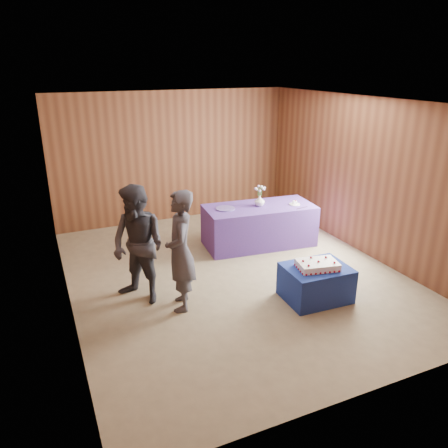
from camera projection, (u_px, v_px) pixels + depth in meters
ground at (234, 274)px, 7.05m from camera, size 6.00×6.00×0.00m
room_shell at (234, 164)px, 6.42m from camera, size 5.04×6.04×2.72m
cake_table at (316, 283)px, 6.25m from camera, size 0.93×0.74×0.50m
serving_table at (259, 225)px, 8.09m from camera, size 2.08×1.10×0.75m
sheet_cake at (317, 265)px, 6.11m from camera, size 0.64×0.50×0.13m
vase at (260, 201)px, 7.94m from camera, size 0.22×0.22×0.19m
flower_spray at (260, 189)px, 7.86m from camera, size 0.20×0.21×0.16m
platter at (225, 209)px, 7.79m from camera, size 0.42×0.42×0.02m
plate at (295, 204)px, 8.04m from camera, size 0.24×0.24×0.01m
cake_slice at (295, 202)px, 8.03m from camera, size 0.08×0.07×0.08m
knife at (302, 208)px, 7.86m from camera, size 0.26×0.07×0.00m
guest_left at (180, 251)px, 5.84m from camera, size 0.56×0.70×1.68m
guest_right at (138, 245)px, 6.00m from camera, size 1.00×1.04×1.70m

